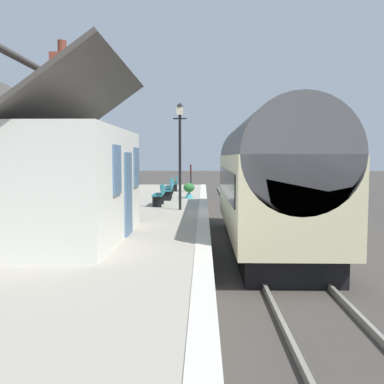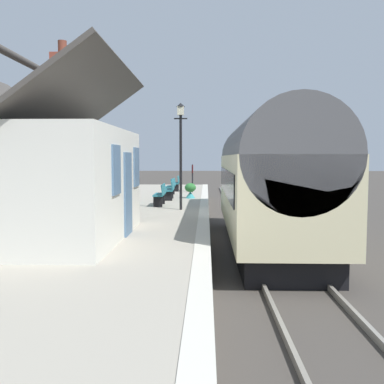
{
  "view_description": "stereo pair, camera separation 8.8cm",
  "coord_description": "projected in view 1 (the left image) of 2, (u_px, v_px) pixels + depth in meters",
  "views": [
    {
      "loc": [
        -15.8,
        1.18,
        2.93
      ],
      "look_at": [
        -3.5,
        1.5,
        1.96
      ],
      "focal_mm": 41.01,
      "sensor_mm": 36.0,
      "label": 1
    },
    {
      "loc": [
        -15.79,
        1.1,
        2.93
      ],
      "look_at": [
        -3.5,
        1.5,
        1.96
      ],
      "focal_mm": 41.01,
      "sensor_mm": 36.0,
      "label": 2
    }
  ],
  "objects": [
    {
      "name": "planter_under_sign",
      "position": [
        189.0,
        190.0,
        21.22
      ],
      "size": [
        0.54,
        0.54,
        0.73
      ],
      "color": "teal",
      "rests_on": "platform"
    },
    {
      "name": "platform",
      "position": [
        124.0,
        225.0,
        16.01
      ],
      "size": [
        32.0,
        6.14,
        0.96
      ],
      "primitive_type": "cube",
      "color": "#A39B8C",
      "rests_on": "ground"
    },
    {
      "name": "station_sign_board",
      "position": [
        191.0,
        171.0,
        25.08
      ],
      "size": [
        0.96,
        0.06,
        1.57
      ],
      "color": "black",
      "rests_on": "platform"
    },
    {
      "name": "train",
      "position": [
        268.0,
        180.0,
        14.07
      ],
      "size": [
        10.11,
        2.73,
        4.32
      ],
      "color": "black",
      "rests_on": "ground"
    },
    {
      "name": "ground_plane",
      "position": [
        236.0,
        238.0,
        15.94
      ],
      "size": [
        160.0,
        160.0,
        0.0
      ],
      "primitive_type": "plane",
      "color": "#423D38"
    },
    {
      "name": "planter_edge_near",
      "position": [
        77.0,
        201.0,
        16.81
      ],
      "size": [
        0.88,
        0.32,
        0.61
      ],
      "color": "#9E5138",
      "rests_on": "platform"
    },
    {
      "name": "planter_bench_left",
      "position": [
        73.0,
        194.0,
        18.05
      ],
      "size": [
        0.6,
        0.6,
        0.91
      ],
      "color": "black",
      "rests_on": "platform"
    },
    {
      "name": "bench_platform_end",
      "position": [
        170.0,
        186.0,
        22.86
      ],
      "size": [
        1.42,
        0.5,
        0.88
      ],
      "color": "#26727F",
      "rests_on": "platform"
    },
    {
      "name": "planter_corner_building",
      "position": [
        92.0,
        196.0,
        18.05
      ],
      "size": [
        0.52,
        0.52,
        0.77
      ],
      "color": "#9E5138",
      "rests_on": "platform"
    },
    {
      "name": "platform_edge_coping",
      "position": [
        203.0,
        212.0,
        15.9
      ],
      "size": [
        32.0,
        0.36,
        0.02
      ],
      "primitive_type": "cube",
      "color": "beige",
      "rests_on": "platform"
    },
    {
      "name": "rail_near",
      "position": [
        280.0,
        236.0,
        15.89
      ],
      "size": [
        52.0,
        0.08,
        0.14
      ],
      "primitive_type": "cube",
      "color": "gray",
      "rests_on": "ground"
    },
    {
      "name": "rail_far",
      "position": [
        241.0,
        236.0,
        15.93
      ],
      "size": [
        52.0,
        0.08,
        0.14
      ],
      "primitive_type": "cube",
      "color": "gray",
      "rests_on": "ground"
    },
    {
      "name": "planter_bench_right",
      "position": [
        98.0,
        189.0,
        20.71
      ],
      "size": [
        0.56,
        0.56,
        0.84
      ],
      "color": "black",
      "rests_on": "platform"
    },
    {
      "name": "bench_by_lamp",
      "position": [
        169.0,
        189.0,
        20.5
      ],
      "size": [
        1.41,
        0.47,
        0.88
      ],
      "color": "#26727F",
      "rests_on": "platform"
    },
    {
      "name": "station_building",
      "position": [
        42.0,
        178.0,
        10.61
      ],
      "size": [
        5.81,
        4.25,
        5.2
      ],
      "color": "silver",
      "rests_on": "platform"
    },
    {
      "name": "bench_mid_platform",
      "position": [
        160.0,
        194.0,
        17.95
      ],
      "size": [
        1.4,
        0.44,
        0.88
      ],
      "color": "#26727F",
      "rests_on": "platform"
    },
    {
      "name": "bench_near_building",
      "position": [
        175.0,
        183.0,
        25.89
      ],
      "size": [
        1.41,
        0.48,
        0.88
      ],
      "color": "#26727F",
      "rests_on": "platform"
    },
    {
      "name": "lamp_post_platform",
      "position": [
        180.0,
        136.0,
        16.35
      ],
      "size": [
        0.32,
        0.5,
        3.99
      ],
      "color": "black",
      "rests_on": "platform"
    },
    {
      "name": "planter_edge_far",
      "position": [
        132.0,
        197.0,
        18.84
      ],
      "size": [
        0.75,
        0.32,
        0.55
      ],
      "color": "teal",
      "rests_on": "platform"
    }
  ]
}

